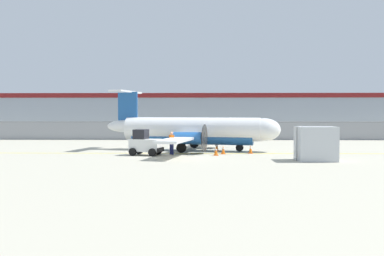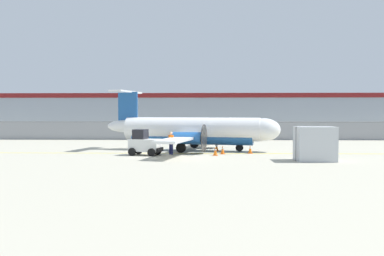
{
  "view_description": "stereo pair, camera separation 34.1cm",
  "coord_description": "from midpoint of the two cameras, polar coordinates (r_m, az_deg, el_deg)",
  "views": [
    {
      "loc": [
        1.79,
        -30.33,
        3.11
      ],
      "look_at": [
        1.08,
        5.58,
        1.8
      ],
      "focal_mm": 40.0,
      "sensor_mm": 36.0,
      "label": 1
    },
    {
      "loc": [
        2.14,
        -30.32,
        3.11
      ],
      "look_at": [
        1.08,
        5.58,
        1.8
      ],
      "focal_mm": 40.0,
      "sensor_mm": 36.0,
      "label": 2
    }
  ],
  "objects": [
    {
      "name": "commuter_airplane",
      "position": [
        34.89,
        0.1,
        -0.39
      ],
      "size": [
        14.54,
        15.98,
        4.92
      ],
      "rotation": [
        0.0,
        0.0,
        -0.21
      ],
      "color": "white",
      "rests_on": "ground"
    },
    {
      "name": "parking_lot_strip",
      "position": [
        59.93,
        -0.74,
        -0.83
      ],
      "size": [
        98.0,
        17.0,
        0.12
      ],
      "color": "#38383A",
      "rests_on": "ground"
    },
    {
      "name": "baggage_tug",
      "position": [
        31.24,
        -6.62,
        -2.06
      ],
      "size": [
        2.53,
        1.86,
        1.88
      ],
      "rotation": [
        0.0,
        0.0,
        -0.26
      ],
      "color": "silver",
      "rests_on": "ground"
    },
    {
      "name": "parked_car_4",
      "position": [
        61.5,
        8.37,
        -0.0
      ],
      "size": [
        4.35,
        2.34,
        1.58
      ],
      "rotation": [
        0.0,
        0.0,
        3.24
      ],
      "color": "#19662D",
      "rests_on": "parking_lot_strip"
    },
    {
      "name": "parked_car_2",
      "position": [
        58.12,
        -3.48,
        -0.1
      ],
      "size": [
        4.31,
        2.23,
        1.58
      ],
      "rotation": [
        0.0,
        0.0,
        3.21
      ],
      "color": "#B28C19",
      "rests_on": "parking_lot_strip"
    },
    {
      "name": "perimeter_fence",
      "position": [
        48.4,
        -1.19,
        -0.27
      ],
      "size": [
        98.0,
        0.1,
        2.1
      ],
      "color": "gray",
      "rests_on": "ground"
    },
    {
      "name": "traffic_cone_near_right",
      "position": [
        32.02,
        3.87,
        -2.93
      ],
      "size": [
        0.36,
        0.36,
        0.64
      ],
      "color": "orange",
      "rests_on": "ground"
    },
    {
      "name": "ground_plane",
      "position": [
        32.53,
        -2.34,
        -3.39
      ],
      "size": [
        140.0,
        140.0,
        0.01
      ],
      "color": "#B2AD99"
    },
    {
      "name": "parked_car_1",
      "position": [
        66.26,
        -8.31,
        0.15
      ],
      "size": [
        4.26,
        2.12,
        1.58
      ],
      "rotation": [
        0.0,
        0.0,
        3.18
      ],
      "color": "gray",
      "rests_on": "parking_lot_strip"
    },
    {
      "name": "parked_car_0",
      "position": [
        64.51,
        -12.29,
        0.07
      ],
      "size": [
        4.2,
        2.01,
        1.58
      ],
      "rotation": [
        0.0,
        0.0,
        0.0
      ],
      "color": "slate",
      "rests_on": "parking_lot_strip"
    },
    {
      "name": "traffic_cone_near_left",
      "position": [
        34.58,
        3.05,
        -2.55
      ],
      "size": [
        0.36,
        0.36,
        0.64
      ],
      "color": "orange",
      "rests_on": "ground"
    },
    {
      "name": "parked_car_5",
      "position": [
        56.21,
        14.19,
        -0.24
      ],
      "size": [
        4.21,
        2.02,
        1.58
      ],
      "rotation": [
        0.0,
        0.0,
        3.14
      ],
      "color": "#B28C19",
      "rests_on": "parking_lot_strip"
    },
    {
      "name": "traffic_cone_far_left",
      "position": [
        30.92,
        2.9,
        -3.1
      ],
      "size": [
        0.36,
        0.36,
        0.64
      ],
      "color": "orange",
      "rests_on": "ground"
    },
    {
      "name": "cargo_container",
      "position": [
        28.59,
        15.84,
        -2.02
      ],
      "size": [
        2.44,
        2.0,
        2.2
      ],
      "rotation": [
        0.0,
        0.0,
        0.0
      ],
      "color": "#B7BCC1",
      "rests_on": "ground"
    },
    {
      "name": "parked_car_3",
      "position": [
        59.53,
        2.2,
        -0.05
      ],
      "size": [
        4.3,
        2.2,
        1.58
      ],
      "rotation": [
        0.0,
        0.0,
        3.2
      ],
      "color": "slate",
      "rests_on": "parking_lot_strip"
    },
    {
      "name": "ground_crew_worker",
      "position": [
        31.6,
        -3.05,
        -1.83
      ],
      "size": [
        0.48,
        0.48,
        1.7
      ],
      "rotation": [
        0.0,
        0.0,
        0.8
      ],
      "color": "#191E4C",
      "rests_on": "ground"
    },
    {
      "name": "background_building",
      "position": [
        78.33,
        -0.3,
        2.19
      ],
      "size": [
        91.0,
        8.1,
        6.5
      ],
      "color": "#A8B2BC",
      "rests_on": "ground"
    },
    {
      "name": "traffic_cone_far_right",
      "position": [
        32.67,
        7.52,
        -2.84
      ],
      "size": [
        0.36,
        0.36,
        0.64
      ],
      "color": "orange",
      "rests_on": "ground"
    }
  ]
}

